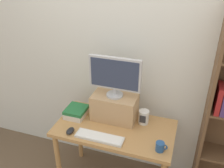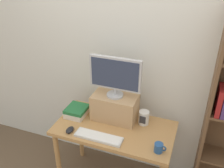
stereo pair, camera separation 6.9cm
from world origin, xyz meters
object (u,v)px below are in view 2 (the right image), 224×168
Objects in this scene: book_stack at (77,111)px; coffee_mug at (159,148)px; desk_speaker at (144,118)px; riser_box at (115,107)px; keyboard at (99,137)px; computer_monitor at (115,75)px; computer_mouse at (70,130)px; desk at (115,135)px.

book_stack is 0.92m from coffee_mug.
book_stack is 1.76× the size of desk_speaker.
riser_box is 0.30m from desk_speaker.
coffee_mug is (0.51, -0.32, -0.09)m from riser_box.
riser_box reaches higher than desk_speaker.
computer_monitor is at bearing 84.61° from keyboard.
book_stack is at bearing 103.38° from computer_mouse.
desk is 11.14× the size of coffee_mug.
keyboard is at bearing -36.43° from book_stack.
keyboard is 0.48m from desk_speaker.
desk is 0.34m from desk_speaker.
keyboard is (-0.08, -0.20, 0.12)m from desk.
desk_speaker is at bearing 7.82° from book_stack.
riser_box is 0.35m from computer_monitor.
computer_mouse is at bearing -178.01° from coffee_mug.
keyboard is at bearing -111.35° from desk.
computer_mouse is (-0.37, -0.21, 0.12)m from desk.
coffee_mug is at bearing -57.05° from desk_speaker.
computer_mouse is 0.83m from coffee_mug.
keyboard is 0.29m from computer_mouse.
computer_mouse is at bearing -132.41° from riser_box.
desk_speaker is (0.61, 0.36, 0.05)m from computer_mouse.
riser_box is 4.28× the size of coffee_mug.
computer_monitor is at bearing 147.84° from coffee_mug.
computer_monitor is (0.00, -0.00, 0.35)m from riser_box.
keyboard reaches higher than desk.
coffee_mug is (0.51, -0.32, -0.44)m from computer_monitor.
desk_speaker reaches higher than keyboard.
riser_box is at bearing 108.82° from desk.
riser_box is at bearing 147.72° from coffee_mug.
computer_monitor is 4.76× the size of computer_mouse.
computer_monitor is at bearing -177.45° from desk_speaker.
computer_monitor reaches higher than riser_box.
computer_monitor is at bearing 11.76° from book_stack.
desk_speaker is at bearing 122.95° from coffee_mug.
desk is at bearing 158.38° from coffee_mug.
desk_speaker reaches higher than desk.
computer_mouse reaches higher than keyboard.
riser_box is at bearing 90.00° from computer_monitor.
desk_speaker reaches higher than coffee_mug.
riser_box is 4.18× the size of computer_mouse.
riser_box is 0.61m from coffee_mug.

